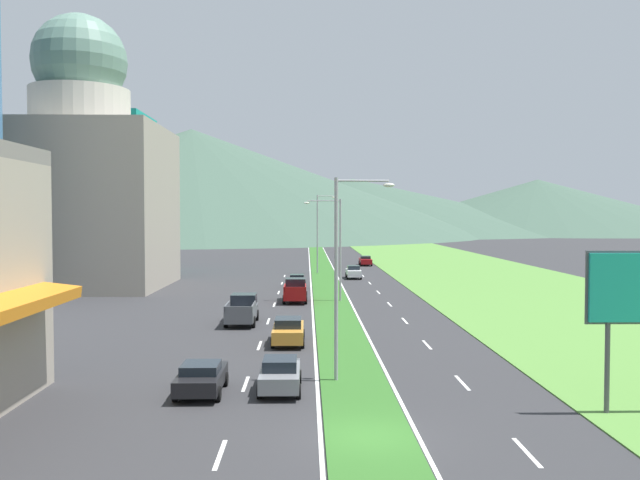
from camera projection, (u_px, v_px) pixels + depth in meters
The scene contains 37 objects.
ground_plane at pixel (370, 438), 23.70m from camera, with size 600.00×600.00×0.00m, color #2D2D30.
grass_median at pixel (324, 278), 83.64m from camera, with size 3.20×240.00×0.06m, color #2D6023.
grass_verge_right at pixel (488, 278), 84.06m from camera, with size 24.00×240.00×0.06m, color #518438.
lane_dash_left_2 at pixel (220, 454), 22.03m from camera, with size 0.16×2.80×0.01m, color silver.
lane_dash_left_3 at pixel (246, 384), 31.23m from camera, with size 0.16×2.80×0.01m, color silver.
lane_dash_left_4 at pixel (260, 345), 40.44m from camera, with size 0.16×2.80×0.01m, color silver.
lane_dash_left_5 at pixel (268, 321), 49.64m from camera, with size 0.16×2.80×0.01m, color silver.
lane_dash_left_6 at pixel (274, 305), 58.85m from camera, with size 0.16×2.80×0.01m, color silver.
lane_dash_left_7 at pixel (279, 293), 68.05m from camera, with size 0.16×2.80×0.01m, color silver.
lane_dash_left_8 at pixel (282, 283), 77.26m from camera, with size 0.16×2.80×0.01m, color silver.
lane_dash_left_9 at pixel (285, 276), 86.46m from camera, with size 0.16×2.80×0.01m, color silver.
lane_dash_right_2 at pixel (527, 452), 22.23m from camera, with size 0.16×2.80×0.01m, color silver.
lane_dash_right_3 at pixel (462, 383), 31.44m from camera, with size 0.16×2.80×0.01m, color silver.
lane_dash_right_4 at pixel (427, 345), 40.64m from camera, with size 0.16×2.80×0.01m, color silver.
lane_dash_right_5 at pixel (405, 321), 49.85m from camera, with size 0.16×2.80×0.01m, color silver.
lane_dash_right_6 at pixel (389, 304), 59.05m from camera, with size 0.16×2.80×0.01m, color silver.
lane_dash_right_7 at pixel (378, 292), 68.26m from camera, with size 0.16×2.80×0.01m, color silver.
lane_dash_right_8 at pixel (370, 283), 77.46m from camera, with size 0.16×2.80×0.01m, color silver.
lane_dash_right_9 at pixel (363, 276), 86.67m from camera, with size 0.16×2.80×0.01m, color silver.
edge_line_median_left at pixel (311, 278), 83.61m from camera, with size 0.16×240.00×0.01m, color silver.
edge_line_median_right at pixel (338, 278), 83.68m from camera, with size 0.16×240.00×0.01m, color silver.
domed_building at pixel (81, 180), 72.84m from camera, with size 18.05×18.05×29.64m.
midrise_colored at pixel (104, 193), 93.84m from camera, with size 12.22×12.22×21.94m, color teal.
hill_far_left at pixel (192, 182), 264.25m from camera, with size 228.74×228.74×41.87m, color #3D5647.
hill_far_center at pixel (352, 205), 319.73m from camera, with size 223.63×223.63×25.27m, color #3D5647.
hill_far_right at pixel (537, 206), 308.23m from camera, with size 168.03×168.03×24.32m, color #3D5647.
street_lamp_near at pixel (342, 265), 31.60m from camera, with size 2.88×0.44×9.69m.
street_lamp_mid at pixel (336, 242), 61.03m from camera, with size 3.44×0.49×9.37m.
street_lamp_far at pixel (319, 229), 90.36m from camera, with size 2.58×0.28×10.65m.
car_0 at pixel (288, 331), 40.97m from camera, with size 2.00×4.69×1.61m.
car_1 at pixel (365, 261), 104.61m from camera, with size 1.90×4.68×1.49m.
car_2 at pixel (280, 374), 29.96m from camera, with size 1.89×4.13×1.52m.
car_3 at pixel (353, 272), 83.22m from camera, with size 1.85×4.40×1.60m.
car_5 at pixel (201, 377), 29.53m from camera, with size 2.03×4.16×1.39m.
car_6 at pixel (297, 281), 72.30m from camera, with size 1.86×4.32×1.50m.
pickup_truck_0 at pixel (242, 310), 48.76m from camera, with size 2.18×5.40×2.00m.
pickup_truck_1 at pixel (295, 291), 61.11m from camera, with size 2.18×5.40×2.00m.
Camera 1 is at (-2.24, -23.38, 7.92)m, focal length 37.48 mm.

